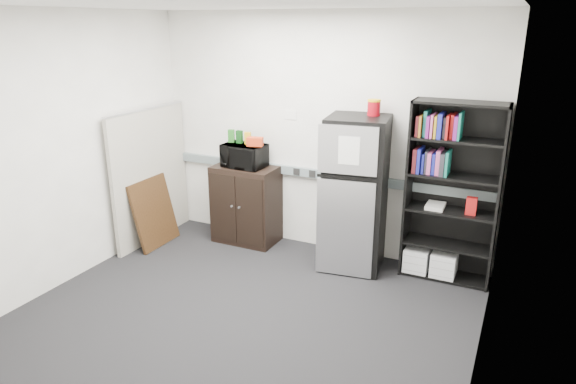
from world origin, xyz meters
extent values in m
plane|color=black|center=(0.00, 0.00, 0.00)|extent=(4.00, 4.00, 0.00)
cube|color=silver|center=(0.00, 1.75, 1.35)|extent=(4.00, 0.02, 2.70)
cube|color=silver|center=(2.00, 0.00, 1.35)|extent=(0.02, 3.50, 2.70)
cube|color=silver|center=(-2.00, 0.00, 1.35)|extent=(0.02, 3.50, 2.70)
cube|color=white|center=(0.00, 0.00, 2.70)|extent=(4.00, 3.50, 0.02)
cube|color=slate|center=(0.00, 1.72, 0.90)|extent=(3.92, 0.05, 0.10)
cube|color=white|center=(-0.35, 1.74, 1.55)|extent=(0.14, 0.00, 0.10)
cube|color=black|center=(1.09, 1.56, 0.93)|extent=(0.02, 0.34, 1.85)
cube|color=black|center=(1.97, 1.56, 0.93)|extent=(0.02, 0.34, 1.85)
cube|color=black|center=(1.53, 1.72, 0.93)|extent=(0.90, 0.02, 1.85)
cube|color=black|center=(1.53, 1.56, 1.84)|extent=(0.90, 0.34, 0.02)
cube|color=black|center=(1.53, 1.56, 0.02)|extent=(0.85, 0.32, 0.03)
cube|color=black|center=(1.53, 1.56, 0.37)|extent=(0.85, 0.32, 0.03)
cube|color=black|center=(1.53, 1.56, 0.74)|extent=(0.85, 0.32, 0.02)
cube|color=black|center=(1.53, 1.56, 1.11)|extent=(0.85, 0.32, 0.02)
cube|color=black|center=(1.53, 1.56, 1.48)|extent=(0.85, 0.32, 0.02)
cube|color=silver|center=(1.25, 1.55, 0.16)|extent=(0.25, 0.30, 0.25)
cube|color=silver|center=(1.53, 1.55, 0.16)|extent=(0.25, 0.30, 0.25)
cube|color=gray|center=(-1.90, 1.08, 0.80)|extent=(0.05, 1.30, 1.60)
cube|color=#B2B2B7|center=(-1.90, 1.08, 1.61)|extent=(0.06, 1.30, 0.02)
cube|color=black|center=(-0.83, 1.50, 0.47)|extent=(0.75, 0.47, 0.94)
cube|color=black|center=(-1.01, 1.26, 0.47)|extent=(0.35, 0.01, 0.83)
cube|color=black|center=(-0.65, 1.26, 0.47)|extent=(0.35, 0.01, 0.83)
cylinder|color=#B2B2B7|center=(-0.88, 1.25, 0.52)|extent=(0.02, 0.02, 0.02)
cylinder|color=#B2B2B7|center=(-0.78, 1.25, 0.52)|extent=(0.02, 0.02, 0.02)
imported|color=black|center=(-0.83, 1.48, 1.08)|extent=(0.50, 0.35, 0.27)
cube|color=#1E5F1B|center=(-1.02, 1.52, 1.29)|extent=(0.08, 0.07, 0.15)
cube|color=#0D3910|center=(-0.91, 1.52, 1.29)|extent=(0.07, 0.05, 0.15)
cube|color=#C59612|center=(-0.80, 1.52, 1.28)|extent=(0.08, 0.07, 0.14)
cube|color=red|center=(-0.67, 1.47, 1.26)|extent=(0.20, 0.14, 0.10)
cube|color=black|center=(0.56, 1.43, 0.82)|extent=(0.70, 0.70, 1.63)
cube|color=silver|center=(0.56, 1.11, 1.37)|extent=(0.59, 0.10, 0.49)
cube|color=silver|center=(0.56, 1.11, 0.54)|extent=(0.59, 0.10, 1.05)
cube|color=black|center=(0.56, 1.10, 1.10)|extent=(0.59, 0.09, 0.03)
cube|color=white|center=(0.58, 1.09, 1.37)|extent=(0.21, 0.03, 0.28)
cube|color=black|center=(0.56, 1.43, 1.64)|extent=(0.70, 0.70, 0.02)
cylinder|color=#980711|center=(0.68, 1.55, 1.74)|extent=(0.13, 0.13, 0.16)
cylinder|color=gold|center=(0.68, 1.55, 1.83)|extent=(0.13, 0.13, 0.02)
cube|color=black|center=(-1.77, 0.93, 0.41)|extent=(0.22, 0.64, 0.81)
cube|color=silver|center=(-1.75, 0.93, 0.41)|extent=(0.16, 0.54, 0.68)
camera|label=1|loc=(2.14, -3.56, 2.56)|focal=32.00mm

